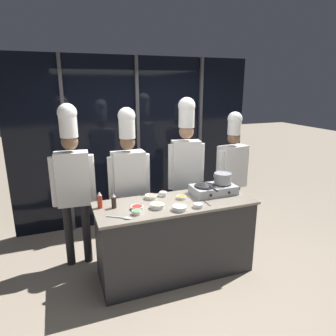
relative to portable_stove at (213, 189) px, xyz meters
The scene contains 21 objects.
ground_plane 1.14m from the portable_stove, behind, with size 24.00×24.00×0.00m, color gray.
window_wall_back 1.72m from the portable_stove, 109.14° to the left, with size 3.93×0.09×2.70m.
demo_counter 0.77m from the portable_stove, behind, with size 1.88×0.71×0.93m.
portable_stove is the anchor object (origin of this frame).
frying_pan 0.15m from the portable_stove, behind, with size 0.26×0.44×0.05m.
stock_pot 0.19m from the portable_stove, ahead, with size 0.25×0.22×0.14m.
squeeze_bottle_soy 1.26m from the portable_stove, behind, with size 0.05×0.05×0.17m.
squeeze_bottle_chili 1.41m from the portable_stove, behind, with size 0.06×0.06×0.19m.
prep_bowl_carrots 0.45m from the portable_stove, behind, with size 0.12×0.12×0.03m.
prep_bowl_ginger 0.83m from the portable_stove, 167.17° to the right, with size 0.16×0.16×0.05m.
prep_bowl_shrimp 0.64m from the portable_stove, 166.86° to the left, with size 0.10×0.10×0.06m.
prep_bowl_bell_pepper 1.04m from the portable_stove, behind, with size 0.14×0.14×0.04m.
prep_bowl_mushrooms 0.80m from the portable_stove, behind, with size 0.15×0.15×0.04m.
prep_bowl_scallions 1.10m from the portable_stove, 166.09° to the right, with size 0.10×0.10×0.04m.
prep_bowl_garlic 0.68m from the portable_stove, 151.60° to the right, with size 0.16×0.16×0.05m.
prep_bowl_rice 0.50m from the portable_stove, 138.74° to the right, with size 0.11×0.11×0.05m.
serving_spoon_slotted 1.26m from the portable_stove, 165.49° to the right, with size 0.25×0.18×0.02m.
chef_head 1.75m from the portable_stove, 162.05° to the left, with size 0.53×0.24×2.06m.
chef_sous 1.10m from the portable_stove, 152.51° to the left, with size 0.55×0.23×2.00m.
chef_line 0.62m from the portable_stove, 105.33° to the left, with size 0.50×0.27×2.11m.
chef_pastry 0.83m from the portable_stove, 41.74° to the left, with size 0.55×0.29×1.90m.
Camera 1 is at (-1.24, -3.04, 2.27)m, focal length 32.00 mm.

